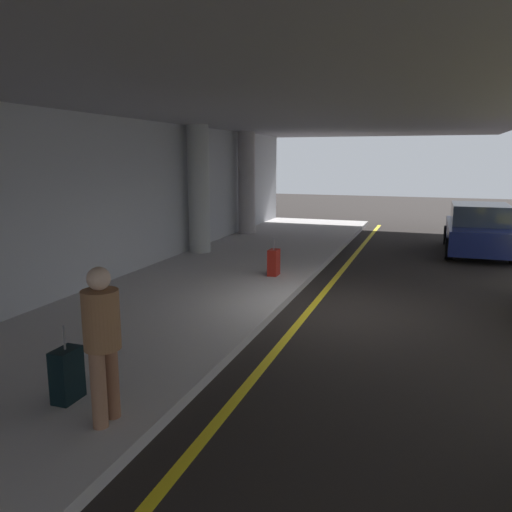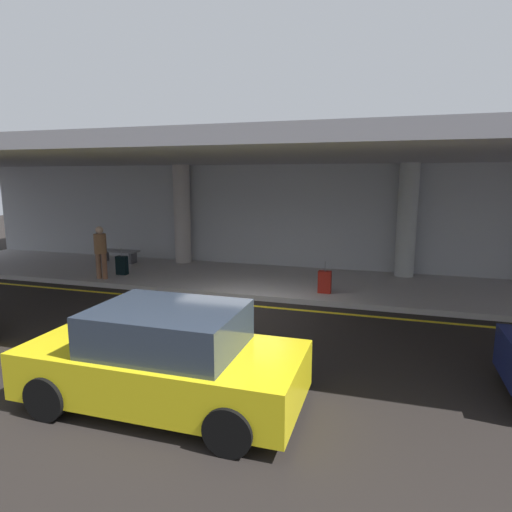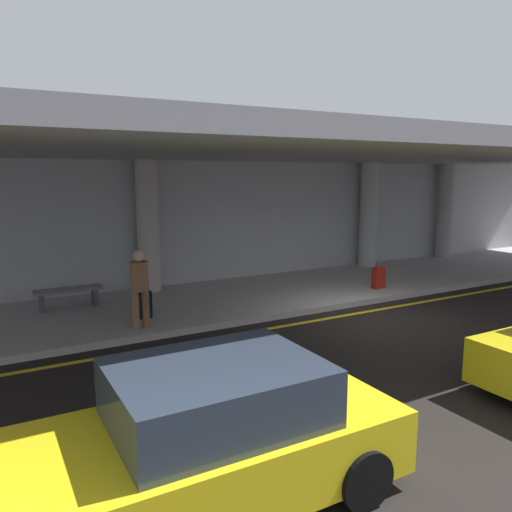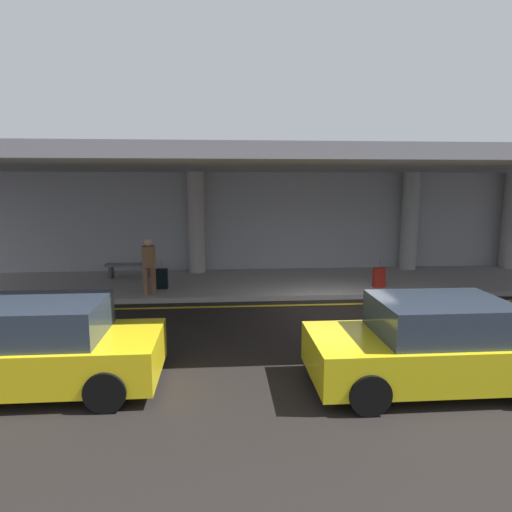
% 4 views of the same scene
% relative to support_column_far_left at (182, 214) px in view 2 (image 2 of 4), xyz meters
% --- Properties ---
extents(ground_plane, '(60.00, 60.00, 0.00)m').
position_rel_support_column_far_left_xyz_m(ground_plane, '(4.00, -4.80, -1.97)').
color(ground_plane, black).
extents(sidewalk, '(26.00, 4.20, 0.15)m').
position_rel_support_column_far_left_xyz_m(sidewalk, '(4.00, -1.70, -1.90)').
color(sidewalk, '#B2ACAC').
rests_on(sidewalk, ground).
extents(lane_stripe_yellow, '(26.00, 0.14, 0.01)m').
position_rel_support_column_far_left_xyz_m(lane_stripe_yellow, '(4.00, -4.29, -1.97)').
color(lane_stripe_yellow, yellow).
rests_on(lane_stripe_yellow, ground).
extents(support_column_far_left, '(0.62, 0.62, 3.65)m').
position_rel_support_column_far_left_xyz_m(support_column_far_left, '(0.00, 0.00, 0.00)').
color(support_column_far_left, '#B8ADA9').
rests_on(support_column_far_left, sidewalk).
extents(support_column_left_mid, '(0.62, 0.62, 3.65)m').
position_rel_support_column_far_left_xyz_m(support_column_left_mid, '(8.00, 0.00, 0.00)').
color(support_column_left_mid, '#B0B3B2').
rests_on(support_column_left_mid, sidewalk).
extents(ceiling_overhang, '(28.00, 13.20, 0.30)m').
position_rel_support_column_far_left_xyz_m(ceiling_overhang, '(4.00, -2.20, 1.97)').
color(ceiling_overhang, '#939199').
rests_on(ceiling_overhang, support_column_far_left).
extents(terminal_back_wall, '(26.00, 0.30, 3.80)m').
position_rel_support_column_far_left_xyz_m(terminal_back_wall, '(4.00, 0.55, -0.07)').
color(terminal_back_wall, '#ABADB4').
rests_on(terminal_back_wall, ground).
extents(car_yellow_taxi_no2, '(4.10, 1.92, 1.50)m').
position_rel_support_column_far_left_xyz_m(car_yellow_taxi_no2, '(4.41, -9.49, -1.26)').
color(car_yellow_taxi_no2, yellow).
rests_on(car_yellow_taxi_no2, ground).
extents(traveler_with_luggage, '(0.38, 0.38, 1.68)m').
position_rel_support_column_far_left_xyz_m(traveler_with_luggage, '(-1.24, -3.30, -0.86)').
color(traveler_with_luggage, '#8F6248').
rests_on(traveler_with_luggage, sidewalk).
extents(suitcase_upright_primary, '(0.36, 0.22, 0.90)m').
position_rel_support_column_far_left_xyz_m(suitcase_upright_primary, '(5.82, -2.95, -1.51)').
color(suitcase_upright_primary, maroon).
rests_on(suitcase_upright_primary, sidewalk).
extents(suitcase_upright_secondary, '(0.36, 0.22, 0.90)m').
position_rel_support_column_far_left_xyz_m(suitcase_upright_secondary, '(-0.97, -2.59, -1.51)').
color(suitcase_upright_secondary, black).
rests_on(suitcase_upright_secondary, sidewalk).
extents(bench_metal, '(1.60, 0.50, 0.48)m').
position_rel_support_column_far_left_xyz_m(bench_metal, '(-2.31, -0.82, -1.47)').
color(bench_metal, slate).
rests_on(bench_metal, sidewalk).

